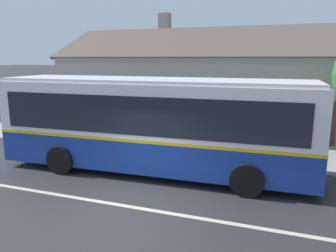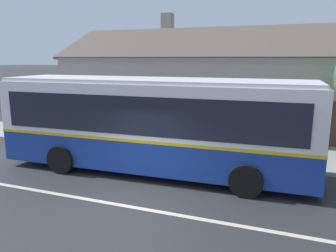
% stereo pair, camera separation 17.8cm
% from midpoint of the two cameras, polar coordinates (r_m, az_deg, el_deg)
% --- Properties ---
extents(ground_plane, '(300.00, 300.00, 0.00)m').
position_cam_midpoint_polar(ground_plane, '(9.29, -7.41, -13.75)').
color(ground_plane, '#2D2D30').
extents(sidewalk_far, '(60.00, 3.00, 0.15)m').
position_cam_midpoint_polar(sidewalk_far, '(14.52, 3.40, -3.88)').
color(sidewalk_far, '#9E9E99').
rests_on(sidewalk_far, ground).
extents(lane_divider_stripe, '(60.00, 0.16, 0.01)m').
position_cam_midpoint_polar(lane_divider_stripe, '(9.29, -7.41, -13.72)').
color(lane_divider_stripe, beige).
rests_on(lane_divider_stripe, ground).
extents(community_building, '(23.32, 8.44, 6.89)m').
position_cam_midpoint_polar(community_building, '(20.61, 14.98, 6.16)').
color(community_building, gray).
rests_on(community_building, ground).
extents(transit_bus, '(11.02, 3.02, 3.30)m').
position_cam_midpoint_polar(transit_bus, '(11.42, -2.99, 0.55)').
color(transit_bus, navy).
rests_on(transit_bus, ground).
extents(bench_by_building, '(1.71, 0.51, 0.94)m').
position_cam_midpoint_polar(bench_by_building, '(17.94, -22.73, -0.14)').
color(bench_by_building, '#4C4C4C').
rests_on(bench_by_building, sidewalk_far).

